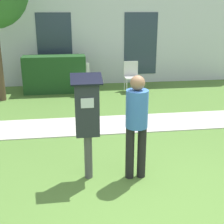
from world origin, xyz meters
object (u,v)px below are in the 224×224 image
Objects in this scene: parking_meter at (87,114)px; outdoor_chair_middle at (131,74)px; outdoor_chair_left at (82,76)px; person_standing at (137,120)px.

parking_meter is 1.77× the size of outdoor_chair_middle.
outdoor_chair_left is 1.00× the size of outdoor_chair_middle.
outdoor_chair_left is at bearing 88.19° from parking_meter.
outdoor_chair_left is 1.50m from outdoor_chair_middle.
person_standing is 1.76× the size of outdoor_chair_left.
parking_meter reaches higher than outdoor_chair_left.
parking_meter is 1.77× the size of outdoor_chair_left.
outdoor_chair_left and outdoor_chair_middle have the same top height.
person_standing reaches higher than outdoor_chair_left.
person_standing is at bearing -79.48° from outdoor_chair_left.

